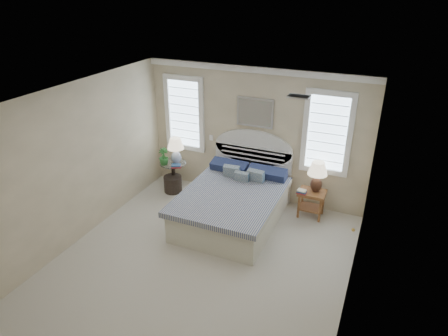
% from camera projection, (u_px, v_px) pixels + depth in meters
% --- Properties ---
extents(floor, '(4.50, 5.00, 0.01)m').
position_uv_depth(floor, '(200.00, 264.00, 6.41)').
color(floor, '#BAB39F').
rests_on(floor, ground).
extents(ceiling, '(4.50, 5.00, 0.01)m').
position_uv_depth(ceiling, '(195.00, 100.00, 5.25)').
color(ceiling, white).
rests_on(ceiling, wall_back).
extents(wall_back, '(4.50, 0.02, 2.70)m').
position_uv_depth(wall_back, '(255.00, 135.00, 7.90)').
color(wall_back, tan).
rests_on(wall_back, floor).
extents(wall_left, '(0.02, 5.00, 2.70)m').
position_uv_depth(wall_left, '(77.00, 164.00, 6.64)').
color(wall_left, tan).
rests_on(wall_left, floor).
extents(wall_right, '(0.02, 5.00, 2.70)m').
position_uv_depth(wall_right, '(357.00, 224.00, 5.02)').
color(wall_right, tan).
rests_on(wall_right, floor).
extents(crown_molding, '(4.50, 0.08, 0.12)m').
position_uv_depth(crown_molding, '(256.00, 70.00, 7.32)').
color(crown_molding, white).
rests_on(crown_molding, wall_back).
extents(hvac_vent, '(0.30, 0.20, 0.02)m').
position_uv_depth(hvac_vent, '(299.00, 96.00, 5.49)').
color(hvac_vent, '#B2B2B2').
rests_on(hvac_vent, ceiling).
extents(switch_plate, '(0.08, 0.01, 0.12)m').
position_uv_depth(switch_plate, '(211.00, 138.00, 8.32)').
color(switch_plate, white).
rests_on(switch_plate, wall_back).
extents(window_left, '(0.90, 0.06, 1.60)m').
position_uv_depth(window_left, '(185.00, 114.00, 8.34)').
color(window_left, silver).
rests_on(window_left, wall_back).
extents(window_right, '(0.90, 0.06, 1.60)m').
position_uv_depth(window_right, '(327.00, 133.00, 7.27)').
color(window_right, silver).
rests_on(window_right, wall_back).
extents(painting, '(0.74, 0.04, 0.58)m').
position_uv_depth(painting, '(255.00, 113.00, 7.67)').
color(painting, silver).
rests_on(painting, wall_back).
extents(closet_door, '(0.02, 1.80, 2.40)m').
position_uv_depth(closet_door, '(364.00, 192.00, 6.09)').
color(closet_door, white).
rests_on(closet_door, floor).
extents(bed, '(1.72, 2.28, 1.47)m').
position_uv_depth(bed, '(234.00, 201.00, 7.45)').
color(bed, '#EBE8CF').
rests_on(bed, floor).
extents(side_table_left, '(0.56, 0.56, 0.63)m').
position_uv_depth(side_table_left, '(173.00, 173.00, 8.54)').
color(side_table_left, black).
rests_on(side_table_left, floor).
extents(nightstand_right, '(0.50, 0.40, 0.53)m').
position_uv_depth(nightstand_right, '(312.00, 198.00, 7.56)').
color(nightstand_right, '#9A6332').
rests_on(nightstand_right, floor).
extents(floor_pot, '(0.43, 0.43, 0.35)m').
position_uv_depth(floor_pot, '(173.00, 184.00, 8.54)').
color(floor_pot, black).
rests_on(floor_pot, floor).
extents(lamp_left, '(0.45, 0.45, 0.57)m').
position_uv_depth(lamp_left, '(176.00, 148.00, 8.27)').
color(lamp_left, silver).
rests_on(lamp_left, side_table_left).
extents(lamp_right, '(0.41, 0.41, 0.60)m').
position_uv_depth(lamp_right, '(317.00, 173.00, 7.37)').
color(lamp_right, black).
rests_on(lamp_right, nightstand_right).
extents(potted_plant, '(0.27, 0.27, 0.36)m').
position_uv_depth(potted_plant, '(164.00, 156.00, 8.28)').
color(potted_plant, '#30752F').
rests_on(potted_plant, side_table_left).
extents(books_left, '(0.24, 0.21, 0.05)m').
position_uv_depth(books_left, '(176.00, 166.00, 8.23)').
color(books_left, maroon).
rests_on(books_left, side_table_left).
extents(books_right, '(0.20, 0.16, 0.07)m').
position_uv_depth(books_right, '(302.00, 192.00, 7.42)').
color(books_right, maroon).
rests_on(books_right, nightstand_right).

